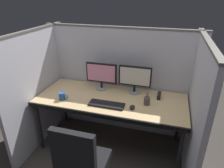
# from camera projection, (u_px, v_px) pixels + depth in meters

# --- Properties ---
(ground_plane) EXTENTS (8.00, 8.00, 0.00)m
(ground_plane) POSITION_uv_depth(u_px,v_px,m) (104.00, 158.00, 2.63)
(ground_plane) COLOR #423D38
(cubicle_partition_rear) EXTENTS (2.21, 0.06, 1.57)m
(cubicle_partition_rear) POSITION_uv_depth(u_px,v_px,m) (120.00, 81.00, 2.95)
(cubicle_partition_rear) COLOR silver
(cubicle_partition_rear) RESTS_ON ground
(cubicle_partition_left) EXTENTS (0.06, 1.41, 1.57)m
(cubicle_partition_left) POSITION_uv_depth(u_px,v_px,m) (39.00, 88.00, 2.73)
(cubicle_partition_left) COLOR silver
(cubicle_partition_left) RESTS_ON ground
(cubicle_partition_right) EXTENTS (0.06, 1.41, 1.57)m
(cubicle_partition_right) POSITION_uv_depth(u_px,v_px,m) (195.00, 111.00, 2.22)
(cubicle_partition_right) COLOR silver
(cubicle_partition_right) RESTS_ON ground
(desk) EXTENTS (1.90, 0.80, 0.74)m
(desk) POSITION_uv_depth(u_px,v_px,m) (111.00, 102.00, 2.59)
(desk) COLOR tan
(desk) RESTS_ON ground
(monitor_left) EXTENTS (0.43, 0.17, 0.37)m
(monitor_left) POSITION_uv_depth(u_px,v_px,m) (101.00, 74.00, 2.75)
(monitor_left) COLOR gray
(monitor_left) RESTS_ON desk
(monitor_right) EXTENTS (0.43, 0.17, 0.37)m
(monitor_right) POSITION_uv_depth(u_px,v_px,m) (135.00, 78.00, 2.65)
(monitor_right) COLOR gray
(monitor_right) RESTS_ON desk
(keyboard_main) EXTENTS (0.43, 0.15, 0.02)m
(keyboard_main) POSITION_uv_depth(u_px,v_px,m) (107.00, 104.00, 2.42)
(keyboard_main) COLOR black
(keyboard_main) RESTS_ON desk
(computer_mouse) EXTENTS (0.06, 0.10, 0.04)m
(computer_mouse) POSITION_uv_depth(u_px,v_px,m) (132.00, 107.00, 2.36)
(computer_mouse) COLOR black
(computer_mouse) RESTS_ON desk
(red_stapler) EXTENTS (0.04, 0.15, 0.06)m
(red_stapler) POSITION_uv_depth(u_px,v_px,m) (159.00, 96.00, 2.59)
(red_stapler) COLOR black
(red_stapler) RESTS_ON desk
(coffee_mug) EXTENTS (0.13, 0.08, 0.09)m
(coffee_mug) POSITION_uv_depth(u_px,v_px,m) (62.00, 96.00, 2.54)
(coffee_mug) COLOR #264C8C
(coffee_mug) RESTS_ON desk
(pen_cup) EXTENTS (0.08, 0.08, 0.16)m
(pen_cup) POSITION_uv_depth(u_px,v_px,m) (147.00, 101.00, 2.43)
(pen_cup) COLOR #4C4742
(pen_cup) RESTS_ON desk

